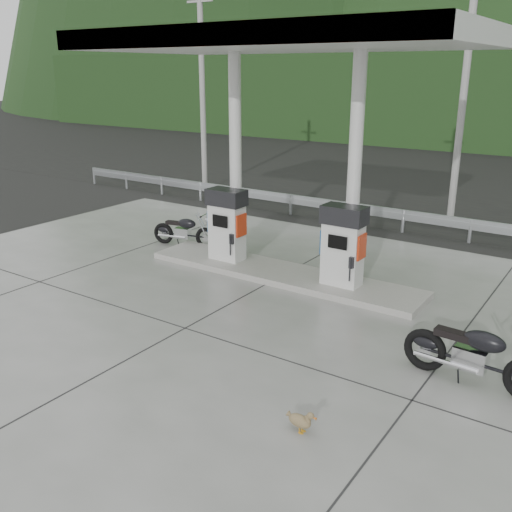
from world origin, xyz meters
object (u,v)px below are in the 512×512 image
Objects in this scene: motorcycle_right at (475,355)px; gas_pump_left at (227,225)px; motorcycle_left at (184,231)px; duck at (300,421)px; gas_pump_right at (343,246)px.

gas_pump_left is at bearing 163.61° from motorcycle_right.
motorcycle_left is 9.10m from duck.
gas_pump_left is 4.19× the size of duck.
gas_pump_right is 4.36m from motorcycle_right.
gas_pump_right reaches higher than duck.
gas_pump_right is 0.83× the size of motorcycle_right.
gas_pump_left and gas_pump_right have the same top height.
motorcycle_right is (3.52, -2.52, -0.54)m from gas_pump_right.
motorcycle_left is 4.21× the size of duck.
motorcycle_right is 3.09m from duck.
motorcycle_right is (8.70, -3.14, 0.08)m from motorcycle_left.
gas_pump_right is at bearing -19.59° from motorcycle_left.
motorcycle_right is (6.72, -2.52, -0.54)m from gas_pump_left.
gas_pump_left reaches higher than motorcycle_left.
duck is (1.87, -5.11, -0.90)m from gas_pump_right.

